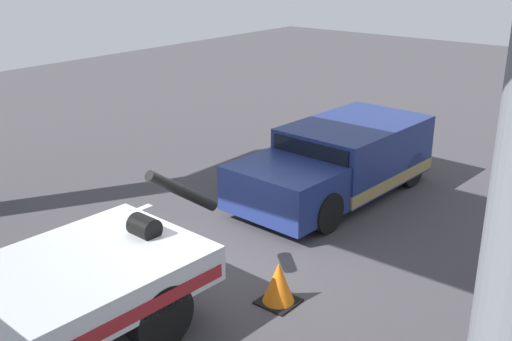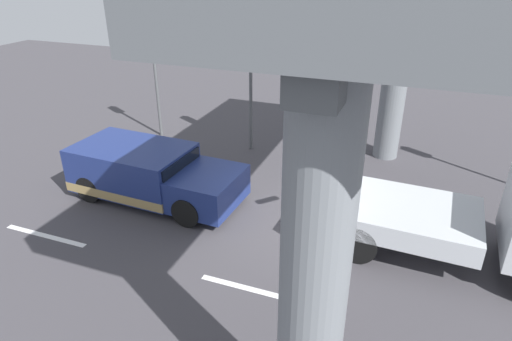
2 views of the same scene
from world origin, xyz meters
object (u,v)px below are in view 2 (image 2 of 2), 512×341
Objects in this scene: tow_truck_white at (486,221)px; towed_van_green at (150,174)px; traffic_cone_orange at (310,187)px; traffic_light_far at (251,68)px; traffic_light_near at (154,59)px.

tow_truck_white reaches higher than towed_van_green.
towed_van_green is at bearing -159.39° from traffic_cone_orange.
traffic_light_far is at bearing 148.90° from tow_truck_white.
tow_truck_white is at bearing -0.23° from towed_van_green.
tow_truck_white is 5.00m from traffic_cone_orange.
traffic_light_near is 6.14× the size of traffic_cone_orange.
traffic_light_near is at bearing 180.00° from traffic_light_far.
traffic_light_far is (1.53, 4.58, 2.36)m from towed_van_green.
towed_van_green reaches higher than traffic_cone_orange.
traffic_cone_orange is (7.05, -2.86, -2.82)m from traffic_light_near.
traffic_light_far is (4.00, 0.00, -0.02)m from traffic_light_near.
traffic_light_far reaches higher than towed_van_green.
traffic_light_near is 8.11m from traffic_cone_orange.
traffic_light_far is at bearing 71.56° from towed_van_green.
towed_van_green is at bearing -61.62° from traffic_light_near.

